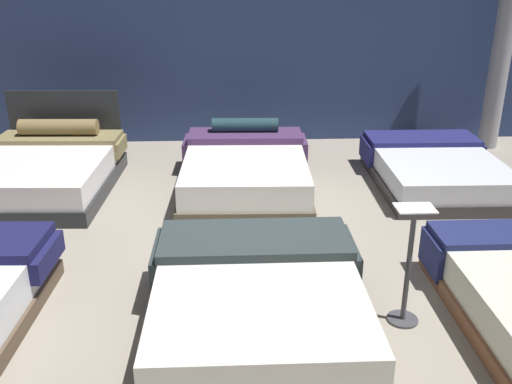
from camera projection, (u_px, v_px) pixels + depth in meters
ground_plane at (246, 264)px, 5.26m from camera, size 18.00×18.00×0.02m
showroom_back_wall at (237, 26)px, 8.33m from camera, size 18.00×0.06×3.50m
bed_1 at (258, 304)px, 4.19m from camera, size 1.65×1.91×0.54m
bed_3 at (45, 170)px, 6.89m from camera, size 1.69×2.15×1.04m
bed_4 at (245, 169)px, 6.98m from camera, size 1.65×2.14×0.69m
bed_5 at (435, 169)px, 7.08m from camera, size 1.54×2.07×0.45m
price_sign at (407, 279)px, 4.28m from camera, size 0.28×0.24×0.96m
support_pillar at (505, 28)px, 8.00m from camera, size 0.28×0.28×3.50m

